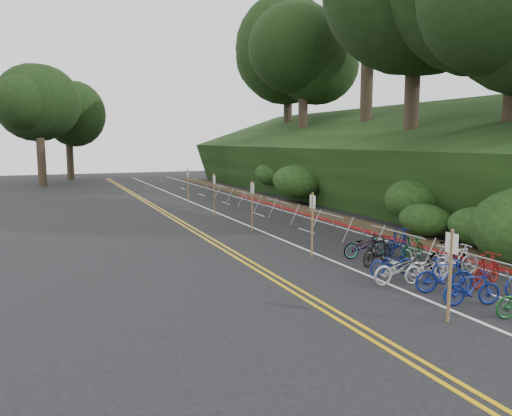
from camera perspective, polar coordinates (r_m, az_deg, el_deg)
The scene contains 11 objects.
ground at distance 15.13m, azimuth 13.78°, elevation -9.66°, with size 120.00×120.00×0.00m, color black.
road_markings at distance 23.98m, azimuth 0.48°, elevation -2.99°, with size 7.47×80.00×0.01m.
red_curb at distance 27.95m, azimuth 8.49°, elevation -1.45°, with size 0.25×28.00×0.10m, color maroon.
embankment at distance 37.53m, azimuth 12.45°, elevation 4.65°, with size 14.30×48.14×9.11m.
tree_cluster at distance 39.07m, azimuth 6.13°, elevation 18.95°, with size 33.03×54.52×19.42m.
bike_rack_front at distance 15.80m, azimuth 23.87°, elevation -6.09°, with size 1.15×3.16×1.18m.
bike_racks_rest at distance 27.43m, azimuth 2.61°, elevation 0.15°, with size 1.14×23.00×1.17m.
signpost_near at distance 13.17m, azimuth 21.33°, elevation -6.53°, with size 0.08×0.40×2.34m.
signposts_rest at distance 27.35m, azimuth -2.84°, elevation 1.35°, with size 0.08×18.40×2.50m.
bike_front at distance 16.35m, azimuth 16.09°, elevation -6.61°, with size 1.91×0.67×1.00m, color #9E9EA3.
bike_valet at distance 17.37m, azimuth 20.39°, elevation -5.98°, with size 3.17×8.83×1.09m.
Camera 1 is at (-8.74, -11.52, 4.46)m, focal length 35.00 mm.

